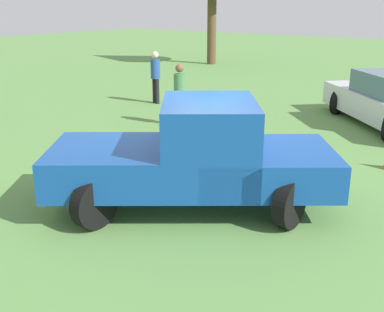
# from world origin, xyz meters

# --- Properties ---
(ground_plane) EXTENTS (80.00, 80.00, 0.00)m
(ground_plane) POSITION_xyz_m (0.00, 0.00, 0.00)
(ground_plane) COLOR #5B8C47
(pickup_truck) EXTENTS (4.30, 4.83, 1.82)m
(pickup_truck) POSITION_xyz_m (0.89, 0.40, 0.94)
(pickup_truck) COLOR black
(pickup_truck) RESTS_ON ground_plane
(person_bystander) EXTENTS (0.41, 0.41, 1.75)m
(person_bystander) POSITION_xyz_m (-5.22, -5.91, 0.99)
(person_bystander) COLOR black
(person_bystander) RESTS_ON ground_plane
(person_visitor) EXTENTS (0.39, 0.39, 1.71)m
(person_visitor) POSITION_xyz_m (-3.27, -3.31, 0.97)
(person_visitor) COLOR black
(person_visitor) RESTS_ON ground_plane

